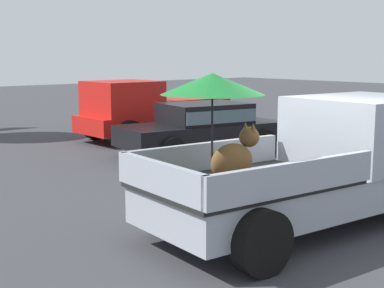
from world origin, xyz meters
name	(u,v)px	position (x,y,z in m)	size (l,w,h in m)	color
ground_plane	(302,228)	(0.00, 0.00, 0.00)	(80.00, 80.00, 0.00)	#38383D
pickup_truck_main	(322,160)	(0.39, -0.02, 0.98)	(5.19, 2.59, 2.33)	black
pickup_truck_red	(150,110)	(3.66, 8.80, 0.87)	(4.82, 2.20, 1.80)	black
parked_sedan_near	(203,126)	(3.07, 5.70, 0.74)	(4.54, 2.52, 1.33)	black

